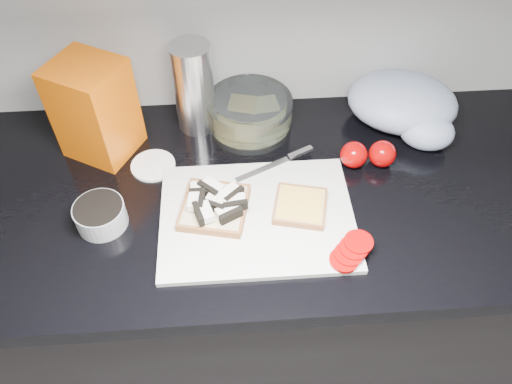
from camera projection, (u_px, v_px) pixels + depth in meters
base_cabinet at (255, 294)px, 1.45m from camera, size 3.50×0.60×0.86m
countertop at (255, 193)px, 1.11m from camera, size 3.50×0.64×0.04m
cutting_board at (257, 217)px, 1.04m from camera, size 0.40×0.30×0.01m
bread_left at (215, 205)px, 1.03m from camera, size 0.16×0.16×0.04m
bread_right at (300, 206)px, 1.04m from camera, size 0.13×0.13×0.02m
tomato_slices at (351, 251)px, 0.96m from camera, size 0.10×0.10×0.02m
knife at (284, 160)px, 1.13m from camera, size 0.19×0.10×0.01m
seed_tub at (100, 214)px, 1.01m from camera, size 0.10×0.10×0.05m
tub_lid at (153, 165)px, 1.14m from camera, size 0.11×0.11×0.01m
glass_bowl at (250, 114)px, 1.20m from camera, size 0.20×0.20×0.08m
bread_bag at (95, 109)px, 1.10m from camera, size 0.19×0.19×0.23m
steel_canister at (194, 88)px, 1.15m from camera, size 0.09×0.09×0.22m
grocery_bag at (405, 106)px, 1.20m from camera, size 0.31×0.30×0.12m
whole_tomatoes at (368, 154)px, 1.12m from camera, size 0.13×0.06×0.06m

